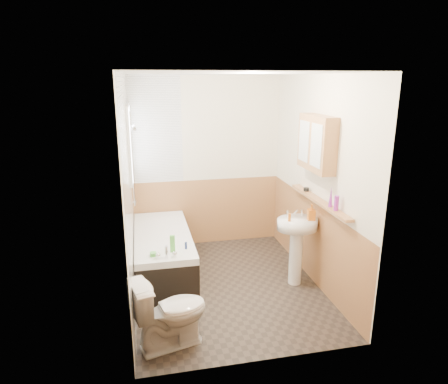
{
  "coord_description": "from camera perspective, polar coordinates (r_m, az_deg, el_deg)",
  "views": [
    {
      "loc": [
        -0.95,
        -4.3,
        2.44
      ],
      "look_at": [
        0.0,
        0.15,
        1.15
      ],
      "focal_mm": 32.0,
      "sensor_mm": 36.0,
      "label": 1
    }
  ],
  "objects": [
    {
      "name": "floor",
      "position": [
        5.04,
        0.37,
        -13.15
      ],
      "size": [
        2.8,
        2.8,
        0.0
      ],
      "primitive_type": "plane",
      "color": "black",
      "rests_on": "ground"
    },
    {
      "name": "ceiling",
      "position": [
        4.41,
        0.43,
        16.59
      ],
      "size": [
        2.8,
        2.8,
        0.0
      ],
      "primitive_type": "plane",
      "rotation": [
        3.14,
        0.0,
        0.0
      ],
      "color": "white",
      "rests_on": "ground"
    },
    {
      "name": "wall_back",
      "position": [
        5.91,
        -2.56,
        4.18
      ],
      "size": [
        2.2,
        0.02,
        2.5
      ],
      "primitive_type": "cube",
      "color": "#EEE3C4",
      "rests_on": "ground"
    },
    {
      "name": "wall_front",
      "position": [
        3.27,
        5.76,
        -5.59
      ],
      "size": [
        2.2,
        0.02,
        2.5
      ],
      "primitive_type": "cube",
      "color": "#EEE3C4",
      "rests_on": "ground"
    },
    {
      "name": "wall_left",
      "position": [
        4.47,
        -13.64,
        -0.09
      ],
      "size": [
        0.02,
        2.8,
        2.5
      ],
      "primitive_type": "cube",
      "color": "#EEE3C4",
      "rests_on": "ground"
    },
    {
      "name": "wall_right",
      "position": [
        4.92,
        13.13,
        1.39
      ],
      "size": [
        0.02,
        2.8,
        2.5
      ],
      "primitive_type": "cube",
      "color": "#EEE3C4",
      "rests_on": "ground"
    },
    {
      "name": "wainscot_right",
      "position": [
        5.14,
        12.38,
        -6.74
      ],
      "size": [
        0.01,
        2.8,
        1.0
      ],
      "primitive_type": "cube",
      "color": "#B17A48",
      "rests_on": "wall_right"
    },
    {
      "name": "wainscot_front",
      "position": [
        3.63,
        5.31,
        -16.56
      ],
      "size": [
        2.2,
        0.01,
        1.0
      ],
      "primitive_type": "cube",
      "color": "#B17A48",
      "rests_on": "wall_front"
    },
    {
      "name": "wainscot_back",
      "position": [
        6.09,
        -2.44,
        -2.79
      ],
      "size": [
        2.2,
        0.01,
        1.0
      ],
      "primitive_type": "cube",
      "color": "#B17A48",
      "rests_on": "wall_back"
    },
    {
      "name": "tile_cladding_left",
      "position": [
        4.47,
        -13.36,
        -0.07
      ],
      "size": [
        0.01,
        2.8,
        2.5
      ],
      "primitive_type": "cube",
      "color": "white",
      "rests_on": "wall_left"
    },
    {
      "name": "tile_return_back",
      "position": [
        5.74,
        -9.82,
        8.67
      ],
      "size": [
        0.75,
        0.01,
        1.5
      ],
      "primitive_type": "cube",
      "color": "white",
      "rests_on": "wall_back"
    },
    {
      "name": "window",
      "position": [
        5.31,
        -13.22,
        6.84
      ],
      "size": [
        0.03,
        0.79,
        0.99
      ],
      "color": "white",
      "rests_on": "wall_left"
    },
    {
      "name": "bathtub",
      "position": [
        5.28,
        -8.7,
        -8.46
      ],
      "size": [
        0.7,
        1.7,
        0.69
      ],
      "color": "black",
      "rests_on": "floor"
    },
    {
      "name": "shower_riser",
      "position": [
        5.07,
        -12.91,
        5.61
      ],
      "size": [
        0.1,
        0.08,
        1.19
      ],
      "color": "silver",
      "rests_on": "wall_left"
    },
    {
      "name": "toilet",
      "position": [
        3.92,
        -7.7,
        -16.65
      ],
      "size": [
        0.79,
        0.56,
        0.69
      ],
      "primitive_type": "imported",
      "rotation": [
        0.0,
        0.0,
        1.83
      ],
      "color": "white",
      "rests_on": "floor"
    },
    {
      "name": "sink",
      "position": [
        4.92,
        10.34,
        -6.45
      ],
      "size": [
        0.49,
        0.4,
        0.95
      ],
      "rotation": [
        0.0,
        0.0,
        -0.16
      ],
      "color": "white",
      "rests_on": "floor"
    },
    {
      "name": "pine_shelf",
      "position": [
        4.73,
        13.42,
        -1.23
      ],
      "size": [
        0.1,
        1.42,
        0.03
      ],
      "primitive_type": "cube",
      "color": "#B17A48",
      "rests_on": "wall_right"
    },
    {
      "name": "medicine_cabinet",
      "position": [
        4.66,
        13.11,
        6.82
      ],
      "size": [
        0.17,
        0.69,
        0.63
      ],
      "color": "#B17A48",
      "rests_on": "wall_right"
    },
    {
      "name": "foam_can",
      "position": [
        4.36,
        15.76,
        -1.56
      ],
      "size": [
        0.06,
        0.06,
        0.16
      ],
      "primitive_type": "cylinder",
      "rotation": [
        0.0,
        0.0,
        0.19
      ],
      "color": "purple",
      "rests_on": "pine_shelf"
    },
    {
      "name": "green_bottle",
      "position": [
        4.46,
        15.01,
        -0.66
      ],
      "size": [
        0.06,
        0.06,
        0.23
      ],
      "primitive_type": "cone",
      "rotation": [
        0.0,
        0.0,
        0.3
      ],
      "color": "purple",
      "rests_on": "pine_shelf"
    },
    {
      "name": "black_jar",
      "position": [
        5.04,
        11.67,
        0.37
      ],
      "size": [
        0.08,
        0.08,
        0.04
      ],
      "primitive_type": "cylinder",
      "rotation": [
        0.0,
        0.0,
        -0.3
      ],
      "color": "black",
      "rests_on": "pine_shelf"
    },
    {
      "name": "soap_bottle",
      "position": [
        4.82,
        12.34,
        -3.42
      ],
      "size": [
        0.12,
        0.2,
        0.09
      ],
      "primitive_type": "imported",
      "rotation": [
        0.0,
        0.0,
        -0.19
      ],
      "color": "orange",
      "rests_on": "sink"
    },
    {
      "name": "clear_bottle",
      "position": [
        4.72,
        9.33,
        -3.6
      ],
      "size": [
        0.03,
        0.03,
        0.09
      ],
      "primitive_type": "cylinder",
      "rotation": [
        0.0,
        0.0,
        0.02
      ],
      "color": "orange",
      "rests_on": "sink"
    },
    {
      "name": "blue_gel",
      "position": [
        4.58,
        -7.36,
        -7.34
      ],
      "size": [
        0.06,
        0.04,
        0.2
      ],
      "primitive_type": "cube",
      "rotation": [
        0.0,
        0.0,
        -0.18
      ],
      "color": "#59C647",
      "rests_on": "bathtub"
    },
    {
      "name": "cream_jar",
      "position": [
        4.54,
        -10.09,
        -8.74
      ],
      "size": [
        0.08,
        0.08,
        0.05
      ],
      "primitive_type": "cylinder",
      "rotation": [
        0.0,
        0.0,
        -0.05
      ],
      "color": "#59C647",
      "rests_on": "bathtub"
    },
    {
      "name": "orange_bottle",
      "position": [
        4.67,
        -5.46,
        -7.63
      ],
      "size": [
        0.03,
        0.03,
        0.08
      ],
      "primitive_type": "cylinder",
      "rotation": [
        0.0,
        0.0,
        -0.21
      ],
      "color": "navy",
      "rests_on": "bathtub"
    }
  ]
}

